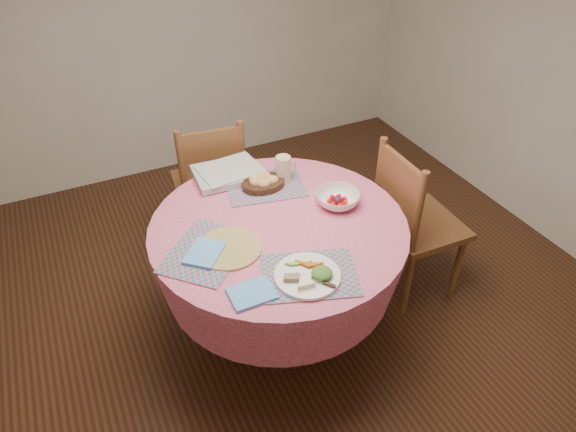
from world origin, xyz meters
The scene contains 16 objects.
ground centered at (0.00, 0.00, 0.00)m, with size 4.00×4.00×0.00m, color #331C0F.
room_envelope centered at (0.00, 0.00, 1.71)m, with size 4.01×4.01×2.71m.
dining_table centered at (0.00, 0.00, 0.56)m, with size 1.24×1.24×0.75m.
chair_right centered at (0.82, -0.02, 0.50)m, with size 0.44×0.46×0.96m.
chair_back centered at (-0.06, 0.88, 0.49)m, with size 0.48×0.46×0.94m.
placemat_front centered at (-0.03, -0.38, 0.75)m, with size 0.40×0.30×0.01m, color #177982.
placemat_left centered at (-0.38, -0.05, 0.75)m, with size 0.40×0.30×0.01m, color #177982.
placemat_back centered at (0.07, 0.32, 0.75)m, with size 0.40×0.30×0.01m, color #177982.
wicker_trivet centered at (-0.28, -0.07, 0.76)m, with size 0.30×0.30×0.01m, color #9D8244.
napkin_near centered at (-0.30, -0.38, 0.76)m, with size 0.18×0.14×0.01m, color #59A3E6.
napkin_far centered at (-0.39, -0.06, 0.76)m, with size 0.18×0.14×0.01m, color #59A3E6.
dinner_plate centered at (-0.04, -0.39, 0.77)m, with size 0.28×0.28×0.05m.
bread_bowl centered at (0.06, 0.32, 0.79)m, with size 0.23×0.23×0.08m.
latte_mug centered at (0.19, 0.33, 0.83)m, with size 0.12×0.08×0.14m.
fruit_bowl centered at (0.33, 0.01, 0.78)m, with size 0.26×0.26×0.07m.
newspaper_stack centered at (-0.07, 0.49, 0.78)m, with size 0.37×0.29×0.04m.
Camera 1 is at (-0.80, -1.76, 2.25)m, focal length 32.00 mm.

